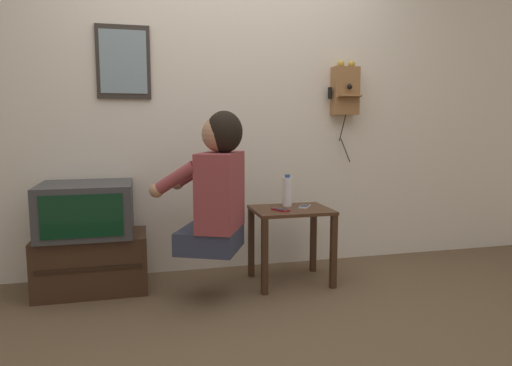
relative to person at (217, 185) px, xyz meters
name	(u,v)px	position (x,y,z in m)	size (l,w,h in m)	color
ground_plane	(268,332)	(0.19, -0.53, -0.73)	(14.00, 14.00, 0.00)	brown
wall_back	(226,103)	(0.19, 0.65, 0.54)	(6.80, 0.05, 2.55)	beige
side_table	(291,225)	(0.55, 0.19, -0.32)	(0.53, 0.42, 0.53)	#422819
person	(217,185)	(0.00, 0.00, 0.00)	(0.62, 0.58, 0.88)	#2D3347
tv_stand	(93,263)	(-0.79, 0.35, -0.54)	(0.71, 0.41, 0.38)	#382316
television	(87,209)	(-0.81, 0.37, -0.18)	(0.59, 0.51, 0.34)	#38383A
wall_phone_antique	(345,90)	(1.12, 0.57, 0.64)	(0.25, 0.18, 0.79)	olive
framed_picture	(123,62)	(-0.55, 0.62, 0.81)	(0.37, 0.03, 0.51)	#2D2823
cell_phone_held	(281,210)	(0.46, 0.13, -0.20)	(0.11, 0.14, 0.01)	maroon
cell_phone_spare	(305,206)	(0.66, 0.21, -0.20)	(0.12, 0.14, 0.01)	silver
water_bottle	(287,191)	(0.55, 0.28, -0.10)	(0.07, 0.07, 0.23)	silver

